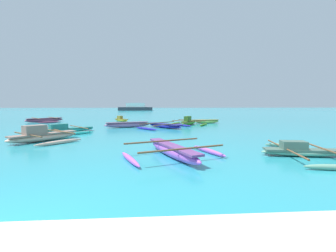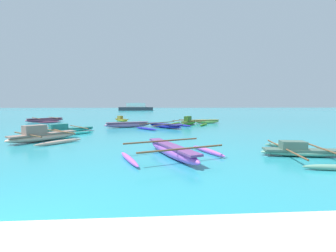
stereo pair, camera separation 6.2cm
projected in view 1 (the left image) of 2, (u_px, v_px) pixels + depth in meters
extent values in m
ellipsoid|color=#24229F|center=(165.00, 126.00, 19.88)|extent=(3.16, 3.44, 0.38)
cube|color=navy|center=(165.00, 124.00, 19.87)|extent=(2.93, 3.19, 0.08)
cylinder|color=brown|center=(172.00, 124.00, 19.25)|extent=(3.26, 2.87, 0.07)
cylinder|color=brown|center=(158.00, 123.00, 20.47)|extent=(3.26, 2.87, 0.07)
ellipsoid|color=#24229F|center=(181.00, 125.00, 21.40)|extent=(1.88, 2.11, 0.20)
ellipsoid|color=#24229F|center=(146.00, 129.00, 18.38)|extent=(1.88, 2.11, 0.20)
ellipsoid|color=#689C82|center=(304.00, 153.00, 9.13)|extent=(3.41, 1.22, 0.29)
cube|color=#466254|center=(304.00, 150.00, 9.12)|extent=(3.14, 1.15, 0.08)
cube|color=#466254|center=(293.00, 145.00, 9.15)|extent=(1.02, 0.69, 0.32)
cylinder|color=brown|center=(324.00, 149.00, 9.03)|extent=(0.78, 3.91, 0.07)
cylinder|color=brown|center=(285.00, 148.00, 9.20)|extent=(0.78, 3.91, 0.07)
ellipsoid|color=#689C82|center=(284.00, 145.00, 11.09)|extent=(1.85, 0.53, 0.20)
ellipsoid|color=#689C82|center=(334.00, 167.00, 7.17)|extent=(1.85, 0.53, 0.20)
ellipsoid|color=#8F3E5D|center=(45.00, 120.00, 26.23)|extent=(3.52, 3.01, 0.47)
cube|color=#5B2F3F|center=(44.00, 118.00, 26.22)|extent=(3.25, 2.79, 0.08)
cylinder|color=brown|center=(53.00, 118.00, 26.83)|extent=(2.42, 2.96, 0.07)
cylinder|color=brown|center=(36.00, 118.00, 25.59)|extent=(2.42, 2.96, 0.07)
ellipsoid|color=#8F3E5D|center=(40.00, 120.00, 27.62)|extent=(1.90, 1.59, 0.20)
ellipsoid|color=#8F3E5D|center=(49.00, 122.00, 24.88)|extent=(1.90, 1.59, 0.20)
ellipsoid|color=gold|center=(121.00, 120.00, 27.16)|extent=(2.02, 2.41, 0.32)
cube|color=olive|center=(121.00, 119.00, 27.15)|extent=(1.87, 2.23, 0.08)
cube|color=olive|center=(120.00, 117.00, 27.37)|extent=(0.77, 0.83, 0.35)
ellipsoid|color=#459424|center=(189.00, 123.00, 22.62)|extent=(2.18, 3.21, 0.43)
cube|color=#335E20|center=(189.00, 121.00, 22.60)|extent=(2.02, 2.97, 0.08)
cube|color=#335E20|center=(188.00, 119.00, 22.19)|extent=(0.86, 1.04, 0.48)
cylinder|color=brown|center=(192.00, 120.00, 23.28)|extent=(2.66, 1.61, 0.07)
cylinder|color=brown|center=(186.00, 121.00, 21.91)|extent=(2.66, 1.61, 0.07)
ellipsoid|color=#459424|center=(176.00, 123.00, 23.31)|extent=(1.35, 2.09, 0.20)
ellipsoid|color=#459424|center=(204.00, 125.00, 21.95)|extent=(1.35, 2.09, 0.20)
ellipsoid|color=#B357CC|center=(172.00, 151.00, 8.97)|extent=(1.96, 4.09, 0.49)
cube|color=#6F3D7D|center=(172.00, 146.00, 8.95)|extent=(1.82, 3.77, 0.08)
cylinder|color=brown|center=(184.00, 149.00, 8.10)|extent=(3.27, 1.30, 0.07)
cylinder|color=brown|center=(163.00, 141.00, 9.80)|extent=(3.27, 1.30, 0.07)
ellipsoid|color=#B357CC|center=(208.00, 151.00, 9.71)|extent=(1.02, 2.27, 0.20)
ellipsoid|color=#B357CC|center=(130.00, 159.00, 8.27)|extent=(1.02, 2.27, 0.20)
ellipsoid|color=beige|center=(44.00, 137.00, 12.86)|extent=(3.09, 3.48, 0.45)
cube|color=gray|center=(44.00, 134.00, 12.84)|extent=(2.87, 3.22, 0.08)
cube|color=gray|center=(35.00, 130.00, 12.42)|extent=(1.20, 1.25, 0.50)
cylinder|color=brown|center=(59.00, 131.00, 13.54)|extent=(2.56, 2.17, 0.07)
cylinder|color=brown|center=(27.00, 135.00, 12.13)|extent=(2.56, 2.17, 0.07)
ellipsoid|color=beige|center=(32.00, 137.00, 13.84)|extent=(1.81, 2.10, 0.20)
ellipsoid|color=beige|center=(59.00, 142.00, 11.91)|extent=(1.81, 2.10, 0.20)
ellipsoid|color=#2EB8AC|center=(66.00, 130.00, 16.69)|extent=(3.69, 3.23, 0.32)
cube|color=#26726B|center=(66.00, 129.00, 16.68)|extent=(3.41, 3.00, 0.08)
cube|color=#26726B|center=(58.00, 126.00, 16.30)|extent=(1.30, 1.23, 0.35)
cylinder|color=brown|center=(79.00, 127.00, 17.32)|extent=(2.27, 2.72, 0.07)
cylinder|color=brown|center=(52.00, 129.00, 16.03)|extent=(2.27, 2.72, 0.07)
ellipsoid|color=#2EB8AC|center=(58.00, 129.00, 17.95)|extent=(2.16, 1.84, 0.20)
ellipsoid|color=#2EB8AC|center=(75.00, 133.00, 15.45)|extent=(2.16, 1.84, 0.20)
ellipsoid|color=#A26899|center=(128.00, 125.00, 20.25)|extent=(4.11, 1.84, 0.48)
cube|color=#664661|center=(127.00, 123.00, 20.23)|extent=(3.78, 1.71, 0.08)
ellipsoid|color=#B5D25F|center=(207.00, 121.00, 24.57)|extent=(2.84, 1.08, 0.41)
cube|color=olive|center=(207.00, 120.00, 24.56)|extent=(2.62, 1.02, 0.08)
sphere|color=white|center=(32.00, 132.00, 15.11)|extent=(0.44, 0.44, 0.44)
cube|color=#2D333D|center=(136.00, 109.00, 71.30)|extent=(10.74, 2.36, 1.07)
cube|color=white|center=(135.00, 105.00, 71.18)|extent=(5.91, 2.01, 1.29)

